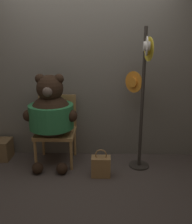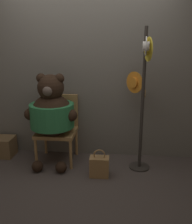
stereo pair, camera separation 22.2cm
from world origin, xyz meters
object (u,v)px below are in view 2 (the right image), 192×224
hat_display_rack (142,92)px  handbag_on_ground (99,166)px  chair (58,125)px  teddy_bear (52,113)px

hat_display_rack → handbag_on_ground: hat_display_rack is taller
hat_display_rack → handbag_on_ground: size_ratio=5.01×
chair → handbag_on_ground: (0.65, -0.47, -0.38)m
teddy_bear → handbag_on_ground: size_ratio=3.45×
chair → handbag_on_ground: chair is taller
hat_display_rack → handbag_on_ground: (-0.52, -0.28, -0.93)m
handbag_on_ground → chair: bearing=144.2°
chair → hat_display_rack: (1.17, -0.19, 0.55)m
hat_display_rack → handbag_on_ground: bearing=-152.1°
chair → handbag_on_ground: size_ratio=2.53×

